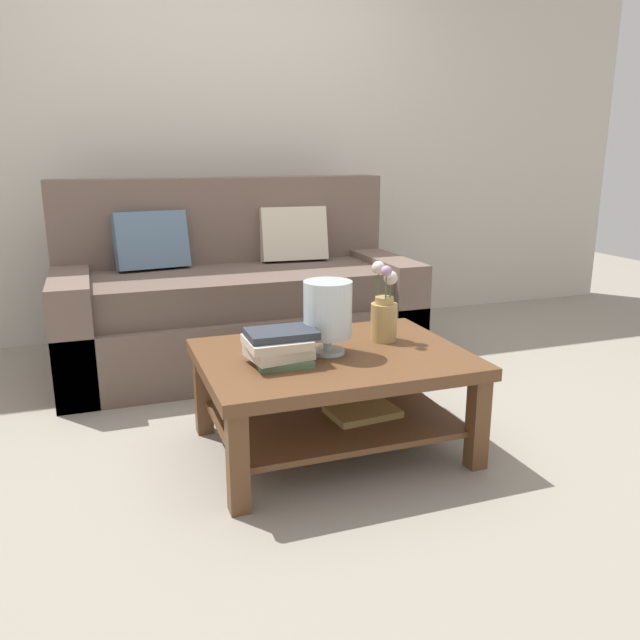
# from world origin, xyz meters

# --- Properties ---
(ground_plane) EXTENTS (10.00, 10.00, 0.00)m
(ground_plane) POSITION_xyz_m (0.00, 0.00, 0.00)
(ground_plane) COLOR gray
(back_wall) EXTENTS (6.40, 0.12, 2.70)m
(back_wall) POSITION_xyz_m (0.00, 1.65, 1.35)
(back_wall) COLOR beige
(back_wall) RESTS_ON ground
(couch) EXTENTS (1.98, 0.90, 1.06)m
(couch) POSITION_xyz_m (-0.10, 0.84, 0.36)
(couch) COLOR brown
(couch) RESTS_ON ground
(coffee_table) EXTENTS (1.06, 0.80, 0.42)m
(coffee_table) POSITION_xyz_m (0.02, -0.43, 0.31)
(coffee_table) COLOR brown
(coffee_table) RESTS_ON ground
(book_stack_main) EXTENTS (0.27, 0.22, 0.13)m
(book_stack_main) POSITION_xyz_m (-0.22, -0.48, 0.49)
(book_stack_main) COLOR #51704C
(book_stack_main) RESTS_ON coffee_table
(glass_hurricane_vase) EXTENTS (0.20, 0.20, 0.30)m
(glass_hurricane_vase) POSITION_xyz_m (0.00, -0.42, 0.60)
(glass_hurricane_vase) COLOR silver
(glass_hurricane_vase) RESTS_ON coffee_table
(flower_pitcher) EXTENTS (0.11, 0.12, 0.34)m
(flower_pitcher) POSITION_xyz_m (0.29, -0.33, 0.55)
(flower_pitcher) COLOR tan
(flower_pitcher) RESTS_ON coffee_table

